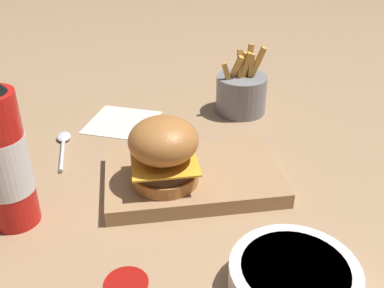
# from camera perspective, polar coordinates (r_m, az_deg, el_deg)

# --- Properties ---
(ground_plane) EXTENTS (6.00, 6.00, 0.00)m
(ground_plane) POSITION_cam_1_polar(r_m,az_deg,el_deg) (0.79, -0.35, -3.37)
(ground_plane) COLOR #9E7A56
(serving_board) EXTENTS (0.29, 0.19, 0.03)m
(serving_board) POSITION_cam_1_polar(r_m,az_deg,el_deg) (0.75, -0.00, -4.15)
(serving_board) COLOR #A37A51
(serving_board) RESTS_ON ground_plane
(burger) EXTENTS (0.11, 0.11, 0.11)m
(burger) POSITION_cam_1_polar(r_m,az_deg,el_deg) (0.69, -3.61, -0.93)
(burger) COLOR #AD6B33
(burger) RESTS_ON serving_board
(ketchup_bottle) EXTENTS (0.07, 0.07, 0.24)m
(ketchup_bottle) POSITION_cam_1_polar(r_m,az_deg,el_deg) (0.67, -22.89, -1.71)
(ketchup_bottle) COLOR red
(ketchup_bottle) RESTS_ON ground_plane
(fries_basket) EXTENTS (0.11, 0.11, 0.15)m
(fries_basket) POSITION_cam_1_polar(r_m,az_deg,el_deg) (0.99, 6.28, 6.53)
(fries_basket) COLOR slate
(fries_basket) RESTS_ON ground_plane
(side_bowl) EXTENTS (0.16, 0.16, 0.05)m
(side_bowl) POSITION_cam_1_polar(r_m,az_deg,el_deg) (0.58, 12.75, -16.51)
(side_bowl) COLOR silver
(side_bowl) RESTS_ON ground_plane
(spoon) EXTENTS (0.03, 0.14, 0.01)m
(spoon) POSITION_cam_1_polar(r_m,az_deg,el_deg) (0.90, -16.03, 0.23)
(spoon) COLOR silver
(spoon) RESTS_ON ground_plane
(ketchup_puddle) EXTENTS (0.06, 0.06, 0.00)m
(ketchup_puddle) POSITION_cam_1_polar(r_m,az_deg,el_deg) (0.60, -8.37, -17.03)
(ketchup_puddle) COLOR #9E140F
(ketchup_puddle) RESTS_ON ground_plane
(parchment_square) EXTENTS (0.18, 0.18, 0.00)m
(parchment_square) POSITION_cam_1_polar(r_m,az_deg,el_deg) (0.96, -8.86, 2.78)
(parchment_square) COLOR beige
(parchment_square) RESTS_ON ground_plane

